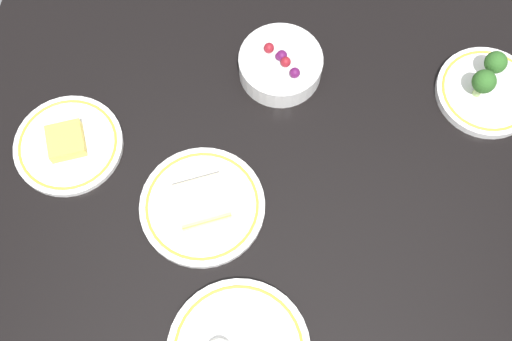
# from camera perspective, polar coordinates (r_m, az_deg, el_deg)

# --- Properties ---
(dining_table) EXTENTS (1.10, 0.95, 0.04)m
(dining_table) POSITION_cam_1_polar(r_m,az_deg,el_deg) (1.14, 0.00, -0.75)
(dining_table) COLOR black
(dining_table) RESTS_ON ground
(plate_sandwich) EXTENTS (0.22, 0.22, 0.04)m
(plate_sandwich) POSITION_cam_1_polar(r_m,az_deg,el_deg) (1.09, -4.84, -3.10)
(plate_sandwich) COLOR white
(plate_sandwich) RESTS_ON dining_table
(plate_broccoli) EXTENTS (0.19, 0.19, 0.08)m
(plate_broccoli) POSITION_cam_1_polar(r_m,az_deg,el_deg) (1.25, 19.94, 6.92)
(plate_broccoli) COLOR white
(plate_broccoli) RESTS_ON dining_table
(bowl_berries) EXTENTS (0.16, 0.16, 0.07)m
(bowl_berries) POSITION_cam_1_polar(r_m,az_deg,el_deg) (1.19, 2.20, 9.45)
(bowl_berries) COLOR white
(bowl_berries) RESTS_ON dining_table
(plate_cheese) EXTENTS (0.19, 0.19, 0.04)m
(plate_cheese) POSITION_cam_1_polar(r_m,az_deg,el_deg) (1.18, -16.45, 2.26)
(plate_cheese) COLOR white
(plate_cheese) RESTS_ON dining_table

